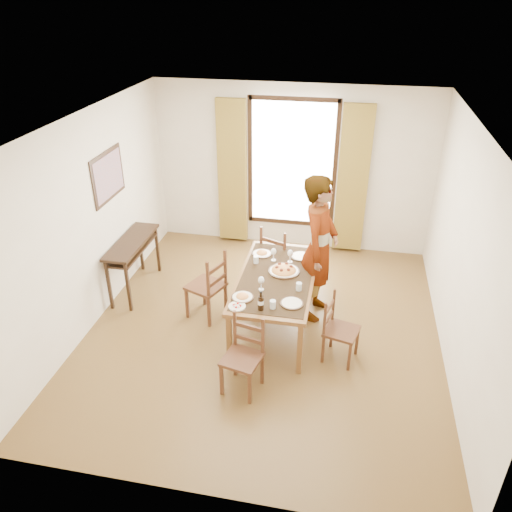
% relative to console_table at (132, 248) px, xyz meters
% --- Properties ---
extents(ground, '(5.00, 5.00, 0.00)m').
position_rel_console_table_xyz_m(ground, '(2.03, -0.60, -0.68)').
color(ground, '#4C3217').
rests_on(ground, ground).
extents(room_shell, '(4.60, 5.10, 2.74)m').
position_rel_console_table_xyz_m(room_shell, '(2.03, -0.47, 0.86)').
color(room_shell, silver).
rests_on(room_shell, ground).
extents(console_table, '(0.38, 1.20, 0.80)m').
position_rel_console_table_xyz_m(console_table, '(0.00, 0.00, 0.00)').
color(console_table, black).
rests_on(console_table, ground).
extents(dining_table, '(0.95, 1.84, 0.76)m').
position_rel_console_table_xyz_m(dining_table, '(2.16, -0.49, 0.01)').
color(dining_table, brown).
rests_on(dining_table, ground).
extents(chair_west, '(0.57, 0.57, 0.98)m').
position_rel_console_table_xyz_m(chair_west, '(1.24, -0.46, -0.23)').
color(chair_west, '#54351C').
rests_on(chair_west, ground).
extents(chair_north, '(0.58, 0.58, 1.01)m').
position_rel_console_table_xyz_m(chair_north, '(2.04, 0.46, -0.21)').
color(chair_north, '#54351C').
rests_on(chair_north, ground).
extents(chair_south, '(0.47, 0.47, 0.89)m').
position_rel_console_table_xyz_m(chair_south, '(2.00, -1.70, -0.27)').
color(chair_south, '#54351C').
rests_on(chair_south, ground).
extents(chair_east, '(0.46, 0.46, 0.85)m').
position_rel_console_table_xyz_m(chair_east, '(3.00, -0.99, -0.29)').
color(chair_east, '#54351C').
rests_on(chair_east, ground).
extents(man, '(0.90, 0.75, 1.99)m').
position_rel_console_table_xyz_m(man, '(2.65, -0.09, 0.31)').
color(man, '#93989B').
rests_on(man, ground).
extents(plate_sw, '(0.27, 0.27, 0.05)m').
position_rel_console_table_xyz_m(plate_sw, '(1.85, -1.05, 0.10)').
color(plate_sw, silver).
rests_on(plate_sw, dining_table).
extents(plate_se, '(0.27, 0.27, 0.05)m').
position_rel_console_table_xyz_m(plate_se, '(2.44, -1.06, 0.10)').
color(plate_se, silver).
rests_on(plate_se, dining_table).
extents(plate_nw, '(0.27, 0.27, 0.05)m').
position_rel_console_table_xyz_m(plate_nw, '(1.88, 0.04, 0.10)').
color(plate_nw, silver).
rests_on(plate_nw, dining_table).
extents(plate_ne, '(0.27, 0.27, 0.05)m').
position_rel_console_table_xyz_m(plate_ne, '(2.41, 0.07, 0.10)').
color(plate_ne, silver).
rests_on(plate_ne, dining_table).
extents(pasta_platter, '(0.40, 0.40, 0.10)m').
position_rel_console_table_xyz_m(pasta_platter, '(2.24, -0.37, 0.12)').
color(pasta_platter, '#BE5618').
rests_on(pasta_platter, dining_table).
extents(caprese_plate, '(0.20, 0.20, 0.04)m').
position_rel_console_table_xyz_m(caprese_plate, '(1.83, -1.24, 0.09)').
color(caprese_plate, silver).
rests_on(caprese_plate, dining_table).
extents(wine_glass_a, '(0.08, 0.08, 0.18)m').
position_rel_console_table_xyz_m(wine_glass_a, '(2.03, -0.83, 0.16)').
color(wine_glass_a, white).
rests_on(wine_glass_a, dining_table).
extents(wine_glass_b, '(0.08, 0.08, 0.18)m').
position_rel_console_table_xyz_m(wine_glass_b, '(2.28, -0.10, 0.16)').
color(wine_glass_b, white).
rests_on(wine_glass_b, dining_table).
extents(wine_glass_c, '(0.08, 0.08, 0.18)m').
position_rel_console_table_xyz_m(wine_glass_c, '(2.06, -0.09, 0.16)').
color(wine_glass_c, white).
rests_on(wine_glass_c, dining_table).
extents(tumbler_a, '(0.07, 0.07, 0.10)m').
position_rel_console_table_xyz_m(tumbler_a, '(2.48, -0.75, 0.12)').
color(tumbler_a, silver).
rests_on(tumbler_a, dining_table).
extents(tumbler_b, '(0.07, 0.07, 0.10)m').
position_rel_console_table_xyz_m(tumbler_b, '(1.84, -0.20, 0.12)').
color(tumbler_b, silver).
rests_on(tumbler_b, dining_table).
extents(tumbler_c, '(0.07, 0.07, 0.10)m').
position_rel_console_table_xyz_m(tumbler_c, '(2.23, -1.18, 0.12)').
color(tumbler_c, silver).
rests_on(tumbler_c, dining_table).
extents(wine_bottle, '(0.07, 0.07, 0.25)m').
position_rel_console_table_xyz_m(wine_bottle, '(2.10, -1.24, 0.20)').
color(wine_bottle, black).
rests_on(wine_bottle, dining_table).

